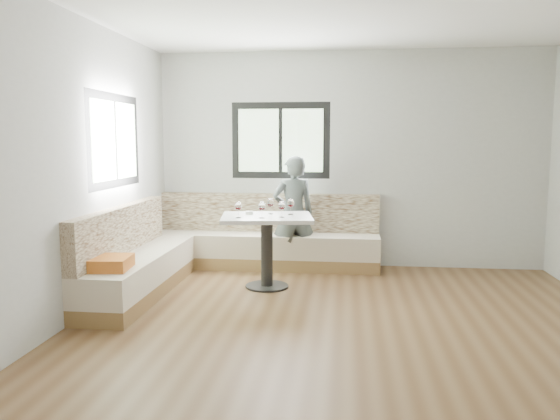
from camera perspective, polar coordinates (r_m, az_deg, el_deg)
The scene contains 10 objects.
room at distance 4.78m, azimuth 6.44°, elevation 4.33°, with size 5.01×5.01×2.81m.
banquette at distance 6.64m, azimuth -6.78°, elevation -4.24°, with size 2.90×2.80×0.95m.
table at distance 6.12m, azimuth -1.39°, elevation -2.50°, with size 1.10×0.91×0.82m.
person at distance 6.91m, azimuth 1.41°, elevation -0.37°, with size 0.53×0.35×1.46m, color #4B5352.
olive_ramekin at distance 6.21m, azimuth -3.22°, elevation -0.28°, with size 0.09×0.09×0.04m.
wine_glass_a at distance 5.92m, azimuth -4.38°, elevation 0.39°, with size 0.08×0.08×0.18m.
wine_glass_b at distance 5.88m, azimuth -1.90°, elevation 0.35°, with size 0.08×0.08×0.18m.
wine_glass_c at distance 5.93m, azimuth 0.17°, elevation 0.42°, with size 0.08×0.08×0.18m.
wine_glass_d at distance 6.21m, azimuth -1.00°, elevation 0.73°, with size 0.08×0.08×0.18m.
wine_glass_e at distance 6.16m, azimuth 1.12°, elevation 0.68°, with size 0.08×0.08×0.18m.
Camera 1 is at (-0.04, -4.70, 1.66)m, focal length 35.00 mm.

